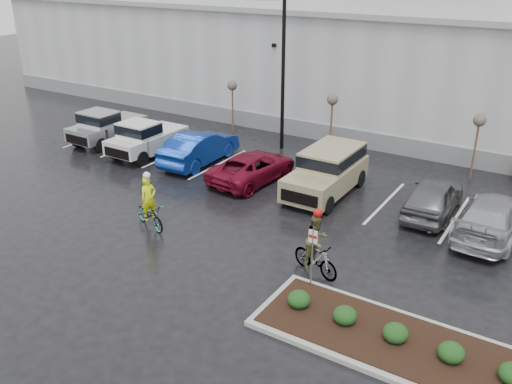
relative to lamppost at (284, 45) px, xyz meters
The scene contains 23 objects.
ground 13.87m from the lamppost, 71.57° to the right, with size 120.00×120.00×0.00m, color black.
warehouse 10.95m from the lamppost, 68.18° to the left, with size 60.50×15.50×7.20m.
wooded_ridge 33.35m from the lamppost, 83.09° to the left, with size 80.00×25.00×6.00m, color #2C431C.
lamppost is the anchor object (origin of this frame).
sapling_west 5.07m from the lamppost, 165.96° to the left, with size 0.60×0.60×3.20m.
sapling_mid 4.00m from the lamppost, 21.80° to the left, with size 0.60×0.60×3.20m.
sapling_east 10.48m from the lamppost, ahead, with size 0.60×0.60×3.20m.
curb_island 17.93m from the lamppost, 49.76° to the right, with size 8.00×3.00×0.15m, color gray.
mulch_bed 17.90m from the lamppost, 49.76° to the right, with size 7.60×2.60×0.04m, color black.
shrub_a 16.15m from the lamppost, 58.39° to the right, with size 0.70×0.70×0.52m, color #133612.
shrub_b 16.94m from the lamppost, 53.84° to the right, with size 0.70×0.70×0.52m, color #133612.
shrub_c 17.83m from the lamppost, 49.76° to the right, with size 0.70×0.70×0.52m, color #133612.
shrub_d 18.79m from the lamppost, 46.12° to the right, with size 0.70×0.70×0.52m, color #133612.
fire_lane_sign 14.78m from the lamppost, 56.54° to the right, with size 0.30×0.05×2.20m.
pickup_silver 10.97m from the lamppost, 155.64° to the right, with size 2.10×5.20×1.96m, color #B9BBC2, non-canonical shape.
pickup_white 8.58m from the lamppost, 141.20° to the right, with size 2.10×5.20×1.96m, color silver, non-canonical shape.
car_blue 6.92m from the lamppost, 120.02° to the right, with size 1.78×5.11×1.68m, color navy.
car_red 7.11m from the lamppost, 76.26° to the right, with size 2.29×4.97×1.38m, color maroon.
suv_tan 8.12m from the lamppost, 43.23° to the right, with size 2.20×5.10×2.06m, color tan, non-canonical shape.
car_grey 11.45m from the lamppost, 23.03° to the right, with size 1.82×4.53×1.54m, color #5B5C60.
car_far_silver 13.76m from the lamppost, 21.47° to the right, with size 2.16×5.31×1.54m, color #AAADB2.
cyclist_hivis 12.24m from the lamppost, 88.14° to the right, with size 2.05×1.26×2.34m.
cyclist_olive 14.01m from the lamppost, 55.40° to the right, with size 1.95×1.08×2.43m.
Camera 1 is at (10.18, -13.27, 9.91)m, focal length 38.00 mm.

